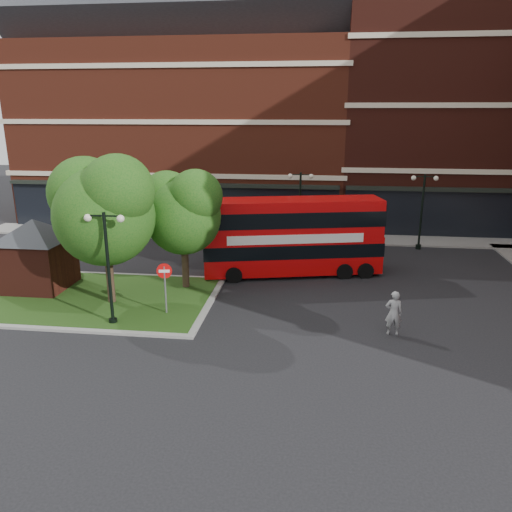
# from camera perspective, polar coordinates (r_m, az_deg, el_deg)

# --- Properties ---
(ground) EXTENTS (120.00, 120.00, 0.00)m
(ground) POSITION_cam_1_polar(r_m,az_deg,el_deg) (21.16, -2.15, -8.85)
(ground) COLOR black
(ground) RESTS_ON ground
(pavement_far) EXTENTS (44.00, 3.00, 0.12)m
(pavement_far) POSITION_cam_1_polar(r_m,az_deg,el_deg) (36.63, 1.93, 2.26)
(pavement_far) COLOR slate
(pavement_far) RESTS_ON ground
(terrace_far_left) EXTENTS (26.00, 12.00, 14.00)m
(terrace_far_left) POSITION_cam_1_polar(r_m,az_deg,el_deg) (44.33, -7.73, 13.69)
(terrace_far_left) COLOR maroon
(terrace_far_left) RESTS_ON ground
(terrace_far_right) EXTENTS (18.00, 12.00, 16.00)m
(terrace_far_right) POSITION_cam_1_polar(r_m,az_deg,el_deg) (44.24, 21.94, 13.98)
(terrace_far_right) COLOR #471911
(terrace_far_right) RESTS_ON ground
(traffic_island) EXTENTS (12.60, 7.60, 0.15)m
(traffic_island) POSITION_cam_1_polar(r_m,az_deg,el_deg) (26.12, -18.72, -4.54)
(traffic_island) COLOR gray
(traffic_island) RESTS_ON ground
(kiosk) EXTENTS (6.51, 6.51, 3.60)m
(kiosk) POSITION_cam_1_polar(r_m,az_deg,el_deg) (27.70, -23.88, 0.98)
(kiosk) COLOR #471911
(kiosk) RESTS_ON traffic_island
(tree_island_west) EXTENTS (5.40, 4.71, 7.21)m
(tree_island_west) POSITION_cam_1_polar(r_m,az_deg,el_deg) (23.92, -17.14, 5.51)
(tree_island_west) COLOR #2D2116
(tree_island_west) RESTS_ON ground
(tree_island_east) EXTENTS (4.46, 3.90, 6.29)m
(tree_island_east) POSITION_cam_1_polar(r_m,az_deg,el_deg) (25.31, -8.49, 5.35)
(tree_island_east) COLOR #2D2116
(tree_island_east) RESTS_ON ground
(lamp_island) EXTENTS (1.72, 0.36, 5.00)m
(lamp_island) POSITION_cam_1_polar(r_m,az_deg,el_deg) (21.83, -16.56, -0.78)
(lamp_island) COLOR black
(lamp_island) RESTS_ON ground
(lamp_far_left) EXTENTS (1.72, 0.36, 5.00)m
(lamp_far_left) POSITION_cam_1_polar(r_m,az_deg,el_deg) (33.96, 5.05, 5.86)
(lamp_far_left) COLOR black
(lamp_far_left) RESTS_ON ground
(lamp_far_right) EXTENTS (1.72, 0.36, 5.00)m
(lamp_far_right) POSITION_cam_1_polar(r_m,az_deg,el_deg) (34.63, 18.44, 5.29)
(lamp_far_right) COLOR black
(lamp_far_right) RESTS_ON ground
(bus) EXTENTS (10.14, 4.41, 3.78)m
(bus) POSITION_cam_1_polar(r_m,az_deg,el_deg) (27.85, 4.18, 2.79)
(bus) COLOR #C20709
(bus) RESTS_ON ground
(woman) EXTENTS (0.70, 0.47, 1.91)m
(woman) POSITION_cam_1_polar(r_m,az_deg,el_deg) (21.47, 15.46, -6.29)
(woman) COLOR gray
(woman) RESTS_ON ground
(car_silver) EXTENTS (3.85, 1.78, 1.28)m
(car_silver) POSITION_cam_1_polar(r_m,az_deg,el_deg) (35.10, -4.57, 2.57)
(car_silver) COLOR #A6A8AD
(car_silver) RESTS_ON ground
(car_white) EXTENTS (4.51, 2.03, 1.44)m
(car_white) POSITION_cam_1_polar(r_m,az_deg,el_deg) (35.30, 9.39, 2.61)
(car_white) COLOR silver
(car_white) RESTS_ON ground
(no_entry_sign) EXTENTS (0.68, 0.15, 2.48)m
(no_entry_sign) POSITION_cam_1_polar(r_m,az_deg,el_deg) (22.62, -10.39, -2.57)
(no_entry_sign) COLOR slate
(no_entry_sign) RESTS_ON ground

